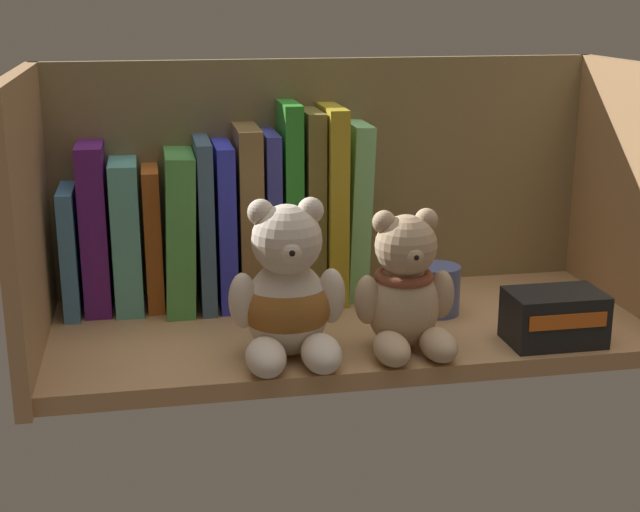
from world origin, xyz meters
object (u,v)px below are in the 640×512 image
object	(u,v)px
book_6	(224,222)
book_3	(153,237)
book_11	(332,201)
small_product_box	(554,317)
book_8	(270,216)
book_9	(289,201)
teddy_bear_larger	(288,296)
book_0	(71,248)
book_5	(204,221)
teddy_bear_smaller	(406,291)
book_12	(354,209)
book_10	(310,204)
book_2	(127,234)
pillar_candle	(437,290)
book_7	(247,214)
book_4	(179,228)
book_1	(95,227)

from	to	relation	value
book_6	book_3	bearing A→B (deg)	180.00
book_11	small_product_box	xyz separation A→B (cm)	(20.67, -21.60, -9.16)
book_8	small_product_box	size ratio (longest dim) A/B	2.04
book_9	teddy_bear_larger	bearing A→B (deg)	-99.56
book_11	book_0	bearing A→B (deg)	180.00
book_5	teddy_bear_smaller	xyz separation A→B (cm)	(20.03, -20.37, -3.74)
book_12	book_10	bearing A→B (deg)	180.00
book_3	book_12	xyz separation A→B (cm)	(25.20, 0.00, 2.34)
book_0	book_2	distance (cm)	6.82
book_0	book_12	distance (cm)	35.13
book_9	teddy_bear_smaller	distance (cm)	23.15
book_5	pillar_candle	distance (cm)	29.75
book_5	book_8	distance (cm)	8.19
book_7	book_9	xyz separation A→B (cm)	(5.27, 0.00, 1.34)
book_10	book_11	size ratio (longest dim) A/B	0.98
book_7	book_10	bearing A→B (deg)	0.00
book_10	small_product_box	size ratio (longest dim) A/B	2.29
book_5	book_6	world-z (taller)	book_5
book_0	small_product_box	xyz separation A→B (cm)	(52.78, -21.60, -4.73)
book_10	book_11	xyz separation A→B (cm)	(2.75, 0.00, 0.25)
book_3	book_8	distance (cm)	14.56
book_12	teddy_bear_larger	size ratio (longest dim) A/B	1.28
small_product_box	teddy_bear_larger	bearing A→B (deg)	177.07
book_2	book_8	bearing A→B (deg)	0.00
teddy_bear_larger	teddy_bear_smaller	xyz separation A→B (cm)	(12.76, -0.29, -0.15)
book_4	book_12	size ratio (longest dim) A/B	0.88
book_10	small_product_box	xyz separation A→B (cm)	(23.42, -21.60, -8.91)
book_9	book_8	bearing A→B (deg)	180.00
book_5	book_8	xyz separation A→B (cm)	(8.18, 0.00, 0.26)
book_8	book_11	size ratio (longest dim) A/B	0.88
book_8	book_12	bearing A→B (deg)	0.00
book_7	book_9	bearing A→B (deg)	0.00
book_1	teddy_bear_smaller	world-z (taller)	book_1
book_0	book_8	size ratio (longest dim) A/B	0.72
book_3	teddy_bear_smaller	distance (cm)	33.31
teddy_bear_larger	book_3	bearing A→B (deg)	123.94
book_11	small_product_box	world-z (taller)	book_11
book_4	book_7	bearing A→B (deg)	0.00
book_0	book_4	distance (cm)	13.09
book_0	book_2	size ratio (longest dim) A/B	0.84
book_1	book_5	xyz separation A→B (cm)	(13.06, 0.00, 0.15)
pillar_candle	small_product_box	xyz separation A→B (cm)	(9.71, -11.59, -0.04)
book_9	pillar_candle	distance (cm)	21.36
book_4	book_9	bearing A→B (deg)	0.00
book_0	book_4	xyz separation A→B (cm)	(12.94, 0.00, 1.94)
book_8	book_10	xyz separation A→B (cm)	(5.15, 0.00, 1.26)
pillar_candle	small_product_box	world-z (taller)	same
book_3	teddy_bear_larger	world-z (taller)	same
book_8	book_12	xyz separation A→B (cm)	(10.77, 0.00, 0.37)
book_5	pillar_candle	world-z (taller)	book_5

